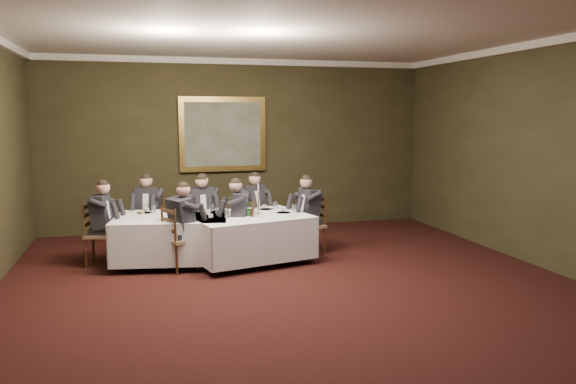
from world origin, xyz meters
name	(u,v)px	position (x,y,z in m)	size (l,w,h in m)	color
ground	(308,303)	(0.00, 0.00, 0.00)	(10.00, 10.00, 0.00)	black
ceiling	(310,18)	(0.00, 0.00, 3.50)	(8.00, 10.00, 0.10)	silver
back_wall	(239,145)	(0.00, 5.00, 1.75)	(8.00, 0.10, 3.50)	#2D2A16
crown_molding	(310,23)	(0.00, 0.00, 3.44)	(8.00, 10.00, 0.12)	white
table_main	(249,234)	(-0.34, 2.19, 0.45)	(2.11, 1.79, 0.67)	black
table_second	(172,236)	(-1.56, 2.41, 0.45)	(1.97, 1.62, 0.67)	black
chair_main_backleft	(200,236)	(-1.04, 2.99, 0.28)	(0.55, 0.54, 1.00)	olive
diner_main_backleft	(200,223)	(-1.04, 2.98, 0.51)	(0.53, 0.58, 1.35)	black
chair_main_backright	(252,231)	(-0.08, 3.23, 0.28)	(0.57, 0.56, 1.00)	olive
diner_main_backright	(252,218)	(-0.08, 3.21, 0.51)	(0.56, 0.60, 1.35)	black
chair_main_endleft	(180,252)	(-1.47, 1.92, 0.28)	(0.58, 0.58, 1.00)	olive
diner_main_endleft	(180,238)	(-1.46, 1.92, 0.51)	(0.61, 0.58, 1.35)	black
chair_main_endright	(311,237)	(0.79, 2.47, 0.28)	(0.50, 0.52, 1.00)	olive
diner_main_endright	(310,224)	(0.78, 2.46, 0.51)	(0.55, 0.49, 1.35)	black
chair_sec_backleft	(150,234)	(-1.88, 3.39, 0.28)	(0.56, 0.55, 1.00)	olive
diner_sec_backleft	(149,222)	(-1.88, 3.38, 0.51)	(0.54, 0.59, 1.35)	black
chair_sec_backright	(205,233)	(-0.94, 3.24, 0.28)	(0.56, 0.54, 1.00)	olive
diner_sec_backright	(204,221)	(-0.94, 3.22, 0.51)	(0.54, 0.59, 1.35)	black
chair_sec_endright	(242,244)	(-0.45, 2.23, 0.28)	(0.51, 0.52, 1.00)	olive
diner_sec_endright	(241,230)	(-0.46, 2.23, 0.51)	(0.56, 0.50, 1.35)	black
chair_sec_endleft	(100,247)	(-2.66, 2.59, 0.28)	(0.51, 0.52, 1.00)	olive
diner_sec_endleft	(100,233)	(-2.65, 2.59, 0.51)	(0.56, 0.50, 1.35)	black
centerpiece	(249,207)	(-0.34, 2.14, 0.90)	(0.24, 0.21, 0.27)	#2D5926
candlestick	(258,202)	(-0.16, 2.26, 0.95)	(0.07, 0.07, 0.51)	#AA7634
place_setting_table_main	(214,212)	(-0.86, 2.48, 0.80)	(0.33, 0.31, 0.14)	white
place_setting_table_second	(147,210)	(-1.91, 2.88, 0.80)	(0.33, 0.31, 0.14)	white
painting	(223,134)	(-0.34, 4.94, 1.97)	(1.77, 0.09, 1.52)	gold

